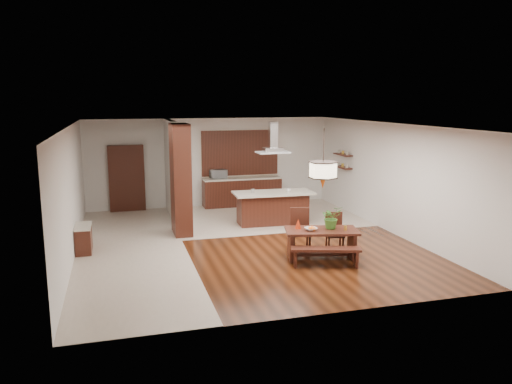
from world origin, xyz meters
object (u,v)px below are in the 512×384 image
object	(u,v)px
pendant_lantern	(323,159)
kitchen_island	(273,207)
dining_chair_left	(301,231)
dining_bench	(326,257)
range_hood	(273,137)
dining_chair_right	(335,233)
foliage_plant	(331,217)
fruit_bowl	(311,229)
dining_table	(321,237)
island_cup	(289,190)
hallway_console	(84,239)
microwave	(218,174)

from	to	relation	value
pendant_lantern	kitchen_island	size ratio (longest dim) A/B	0.57
dining_chair_left	kitchen_island	world-z (taller)	dining_chair_left
dining_bench	range_hood	world-z (taller)	range_hood
dining_bench	dining_chair_right	xyz separation A→B (m)	(0.63, 0.94, 0.25)
pendant_lantern	foliage_plant	world-z (taller)	pendant_lantern
dining_chair_right	fruit_bowl	world-z (taller)	dining_chair_right
dining_table	range_hood	distance (m)	3.86
dining_bench	dining_chair_right	bearing A→B (deg)	55.95
dining_table	island_cup	size ratio (longest dim) A/B	14.91
hallway_console	dining_chair_left	distance (m)	5.05
dining_bench	foliage_plant	xyz separation A→B (m)	(0.37, 0.59, 0.71)
dining_chair_left	dining_table	bearing A→B (deg)	-52.03
hallway_console	microwave	distance (m)	5.75
kitchen_island	range_hood	distance (m)	1.99
dining_chair_left	microwave	size ratio (longest dim) A/B	1.97
dining_table	microwave	bearing A→B (deg)	100.54
pendant_lantern	island_cup	distance (m)	3.44
hallway_console	kitchen_island	world-z (taller)	kitchen_island
fruit_bowl	pendant_lantern	bearing A→B (deg)	1.75
dining_bench	dining_chair_left	size ratio (longest dim) A/B	1.45
island_cup	dining_chair_left	bearing A→B (deg)	-103.29
dining_bench	foliage_plant	distance (m)	1.00
kitchen_island	island_cup	size ratio (longest dim) A/B	19.64
microwave	dining_table	bearing A→B (deg)	-90.18
dining_chair_right	kitchen_island	xyz separation A→B (m)	(-0.59, 2.92, 0.02)
dining_chair_right	kitchen_island	world-z (taller)	kitchen_island
fruit_bowl	range_hood	size ratio (longest dim) A/B	0.29
kitchen_island	hallway_console	bearing A→B (deg)	-162.69
foliage_plant	range_hood	xyz separation A→B (m)	(-0.33, 3.28, 1.55)
fruit_bowl	microwave	bearing A→B (deg)	98.10
island_cup	fruit_bowl	bearing A→B (deg)	-100.73
hallway_console	dining_table	world-z (taller)	dining_table
dining_bench	island_cup	world-z (taller)	island_cup
pendant_lantern	range_hood	world-z (taller)	same
kitchen_island	microwave	bearing A→B (deg)	113.16
hallway_console	pendant_lantern	bearing A→B (deg)	-20.73
pendant_lantern	island_cup	world-z (taller)	pendant_lantern
dining_chair_left	range_hood	world-z (taller)	range_hood
hallway_console	dining_chair_left	size ratio (longest dim) A/B	0.86
fruit_bowl	range_hood	xyz separation A→B (m)	(0.17, 3.32, 1.77)
pendant_lantern	microwave	bearing A→B (deg)	100.54
dining_chair_left	microwave	distance (m)	5.51
foliage_plant	microwave	xyz separation A→B (m)	(-1.35, 5.95, 0.17)
range_hood	dining_bench	bearing A→B (deg)	-90.70
foliage_plant	island_cup	bearing A→B (deg)	88.10
dining_bench	microwave	bearing A→B (deg)	98.51
hallway_console	dining_chair_left	xyz separation A→B (m)	(4.86, -1.38, 0.19)
fruit_bowl	range_hood	world-z (taller)	range_hood
dining_chair_left	foliage_plant	world-z (taller)	foliage_plant
hallway_console	dining_chair_right	bearing A→B (deg)	-15.50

